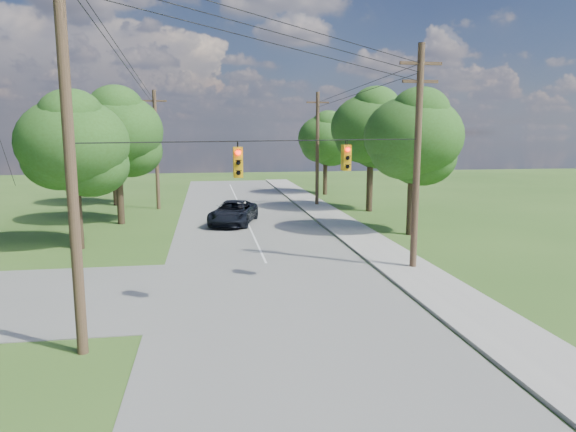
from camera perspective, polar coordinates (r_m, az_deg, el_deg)
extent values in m
plane|color=#31551C|center=(16.19, -5.53, -14.44)|extent=(140.00, 140.00, 0.00)
cube|color=gray|center=(21.03, -0.87, -8.69)|extent=(10.00, 100.00, 0.03)
cube|color=#A7A49C|center=(22.90, 16.12, -7.44)|extent=(2.60, 100.00, 0.12)
cylinder|color=brown|center=(15.69, -23.12, 6.71)|extent=(0.32, 0.32, 12.00)
cylinder|color=brown|center=(24.82, 14.15, 6.10)|extent=(0.32, 0.32, 10.50)
cube|color=brown|center=(24.99, 14.55, 16.11)|extent=(2.00, 0.12, 0.14)
cube|color=brown|center=(24.90, 14.48, 14.28)|extent=(1.70, 0.12, 0.14)
cylinder|color=brown|center=(45.88, 3.28, 7.37)|extent=(0.32, 0.32, 10.00)
cube|color=brown|center=(45.93, 3.33, 12.49)|extent=(2.00, 0.12, 0.14)
cylinder|color=brown|center=(45.03, -14.42, 7.06)|extent=(0.32, 0.32, 10.00)
cube|color=brown|center=(45.08, -14.63, 12.27)|extent=(2.00, 0.12, 0.14)
cylinder|color=black|center=(19.62, -0.13, 20.58)|extent=(13.52, 7.63, 1.53)
cylinder|color=black|center=(19.55, -0.13, 19.43)|extent=(13.52, 7.63, 1.53)
cylinder|color=black|center=(19.48, -0.13, 18.27)|extent=(13.52, 7.63, 1.53)
cylinder|color=black|center=(35.30, 7.24, 13.82)|extent=(0.03, 22.00, 0.53)
cylinder|color=black|center=(30.49, -17.08, 15.65)|extent=(0.43, 29.60, 2.03)
cylinder|color=black|center=(35.27, 7.22, 13.17)|extent=(0.03, 22.00, 0.53)
cylinder|color=black|center=(30.45, -17.04, 14.90)|extent=(0.43, 29.60, 2.03)
cylinder|color=black|center=(19.24, -0.13, 8.38)|extent=(13.52, 7.63, 0.04)
cube|color=#E4A40D|center=(17.89, -5.56, 5.94)|extent=(0.32, 0.22, 1.05)
sphere|color=#FF0C05|center=(17.73, -5.55, 7.05)|extent=(0.17, 0.17, 0.17)
cube|color=#E4A40D|center=(18.13, -5.61, 5.98)|extent=(0.32, 0.22, 1.05)
sphere|color=#FF0C05|center=(18.25, -5.65, 7.11)|extent=(0.17, 0.17, 0.17)
cube|color=#E4A40D|center=(21.21, 6.56, 6.44)|extent=(0.32, 0.22, 1.05)
sphere|color=#FF0C05|center=(21.06, 6.68, 7.37)|extent=(0.17, 0.17, 0.17)
cube|color=#E4A40D|center=(21.44, 6.39, 6.47)|extent=(0.32, 0.22, 1.05)
sphere|color=#FF0C05|center=(21.56, 6.30, 7.42)|extent=(0.17, 0.17, 0.17)
cylinder|color=#402E20|center=(31.06, -22.23, -0.56)|extent=(0.45, 0.45, 3.15)
ellipsoid|color=#284F17|center=(30.67, -22.73, 7.51)|extent=(6.00, 6.00, 4.92)
cylinder|color=#402E20|center=(38.61, -18.13, 1.73)|extent=(0.50, 0.50, 3.50)
ellipsoid|color=#284F17|center=(38.32, -18.50, 8.94)|extent=(6.40, 6.40, 5.25)
cylinder|color=#402E20|center=(48.75, -18.62, 3.08)|extent=(0.48, 0.47, 3.32)
ellipsoid|color=#284F17|center=(48.51, -18.91, 8.50)|extent=(6.00, 6.00, 4.92)
cylinder|color=#402E20|center=(33.72, 13.46, 0.76)|extent=(0.48, 0.48, 3.32)
ellipsoid|color=#284F17|center=(33.37, 13.76, 8.61)|extent=(6.20, 6.20, 5.08)
cylinder|color=#402E20|center=(43.18, 9.05, 2.95)|extent=(0.52, 0.52, 3.67)
ellipsoid|color=#284F17|center=(42.93, 9.22, 9.72)|extent=(6.60, 6.60, 5.41)
cylinder|color=#402E20|center=(54.45, 4.14, 4.04)|extent=(0.45, 0.45, 3.15)
ellipsoid|color=#284F17|center=(54.23, 4.20, 8.64)|extent=(5.80, 5.80, 4.76)
imported|color=black|center=(36.82, -6.09, 0.39)|extent=(4.22, 6.44, 1.65)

